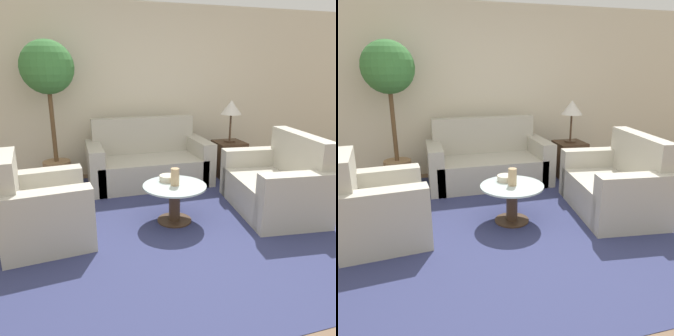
{
  "view_description": "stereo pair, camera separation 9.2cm",
  "coord_description": "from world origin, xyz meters",
  "views": [
    {
      "loc": [
        -1.05,
        -2.46,
        1.64
      ],
      "look_at": [
        -0.03,
        0.97,
        0.55
      ],
      "focal_mm": 35.0,
      "sensor_mm": 36.0,
      "label": 1
    },
    {
      "loc": [
        -0.97,
        -2.49,
        1.64
      ],
      "look_at": [
        -0.03,
        0.97,
        0.55
      ],
      "focal_mm": 35.0,
      "sensor_mm": 36.0,
      "label": 2
    }
  ],
  "objects": [
    {
      "name": "ground_plane",
      "position": [
        0.0,
        0.0,
        0.0
      ],
      "size": [
        14.0,
        14.0,
        0.0
      ],
      "primitive_type": "plane",
      "color": "brown"
    },
    {
      "name": "wall_back",
      "position": [
        0.0,
        2.78,
        1.3
      ],
      "size": [
        10.0,
        0.06,
        2.6
      ],
      "color": "beige",
      "rests_on": "ground_plane"
    },
    {
      "name": "rug",
      "position": [
        -0.03,
        0.72,
        0.0
      ],
      "size": [
        3.65,
        3.62,
        0.01
      ],
      "color": "navy",
      "rests_on": "ground_plane"
    },
    {
      "name": "sofa_main",
      "position": [
        0.0,
        2.12,
        0.29
      ],
      "size": [
        1.75,
        0.88,
        0.94
      ],
      "color": "#B2AD9E",
      "rests_on": "ground_plane"
    },
    {
      "name": "armchair",
      "position": [
        -1.42,
        0.7,
        0.3
      ],
      "size": [
        0.89,
        0.95,
        0.9
      ],
      "rotation": [
        0.0,
        0.0,
        1.67
      ],
      "color": "#B2AD9E",
      "rests_on": "ground_plane"
    },
    {
      "name": "loveseat",
      "position": [
        1.26,
        0.69,
        0.29
      ],
      "size": [
        0.98,
        1.39,
        0.92
      ],
      "rotation": [
        0.0,
        0.0,
        -1.69
      ],
      "color": "#B2AD9E",
      "rests_on": "ground_plane"
    },
    {
      "name": "coffee_table",
      "position": [
        -0.03,
        0.72,
        0.28
      ],
      "size": [
        0.7,
        0.7,
        0.43
      ],
      "color": "#422D1E",
      "rests_on": "ground_plane"
    },
    {
      "name": "side_table",
      "position": [
        1.3,
        2.05,
        0.28
      ],
      "size": [
        0.44,
        0.44,
        0.55
      ],
      "color": "#422D1E",
      "rests_on": "ground_plane"
    },
    {
      "name": "table_lamp",
      "position": [
        1.3,
        2.05,
        1.06
      ],
      "size": [
        0.32,
        0.32,
        0.64
      ],
      "color": "#422D1E",
      "rests_on": "side_table"
    },
    {
      "name": "potted_plant",
      "position": [
        -1.29,
        2.31,
        1.45
      ],
      "size": [
        0.7,
        0.7,
        2.01
      ],
      "color": "#93704C",
      "rests_on": "ground_plane"
    },
    {
      "name": "vase",
      "position": [
        -0.02,
        0.72,
        0.52
      ],
      "size": [
        0.09,
        0.09,
        0.19
      ],
      "color": "tan",
      "rests_on": "coffee_table"
    },
    {
      "name": "bowl",
      "position": [
        -0.05,
        0.89,
        0.46
      ],
      "size": [
        0.19,
        0.19,
        0.06
      ],
      "color": "beige",
      "rests_on": "coffee_table"
    }
  ]
}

